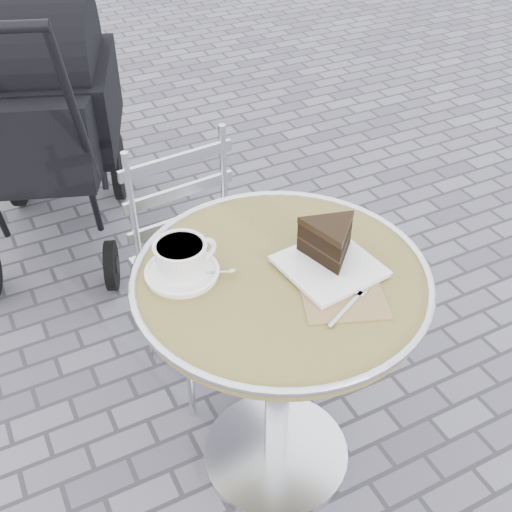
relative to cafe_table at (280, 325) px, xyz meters
name	(u,v)px	position (x,y,z in m)	size (l,w,h in m)	color
ground	(275,456)	(0.00, 0.00, -0.57)	(80.00, 80.00, 0.00)	slate
cafe_table	(280,325)	(0.00, 0.00, 0.00)	(0.72, 0.72, 0.74)	silver
cappuccino_set	(182,261)	(-0.21, 0.11, 0.20)	(0.19, 0.17, 0.09)	white
cake_plate_set	(330,246)	(0.12, -0.01, 0.22)	(0.26, 0.34, 0.11)	#926F50
bistro_chair	(192,237)	(-0.03, 0.52, -0.06)	(0.40, 0.40, 0.82)	silver
baby_stroller	(44,125)	(-0.28, 1.46, -0.05)	(0.85, 1.21, 1.15)	black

